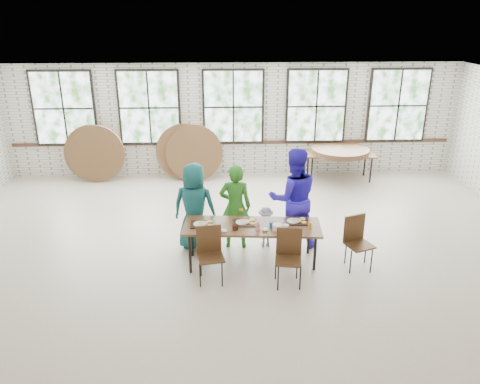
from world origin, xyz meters
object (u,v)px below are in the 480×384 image
object	(u,v)px
dining_table	(252,228)
chair_near_left	(210,249)
storage_table	(340,155)
chair_near_right	(289,252)

from	to	relation	value
dining_table	chair_near_left	size ratio (longest dim) A/B	2.59
dining_table	storage_table	world-z (taller)	same
dining_table	storage_table	distance (m)	5.04
dining_table	chair_near_left	bearing A→B (deg)	-141.16
chair_near_right	storage_table	bearing A→B (deg)	76.31
chair_near_left	chair_near_right	distance (m)	1.30
dining_table	chair_near_right	bearing A→B (deg)	-44.31
dining_table	chair_near_right	world-z (taller)	chair_near_right
chair_near_right	chair_near_left	bearing A→B (deg)	-177.97
dining_table	chair_near_left	world-z (taller)	chair_near_left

